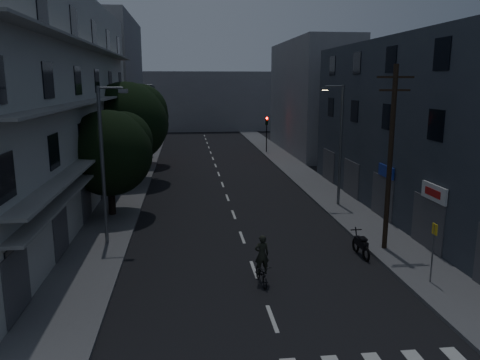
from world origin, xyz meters
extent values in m
plane|color=black|center=(0.00, 25.00, 0.00)|extent=(160.00, 160.00, 0.00)
cube|color=#565659|center=(-7.50, 25.00, 0.07)|extent=(3.00, 90.00, 0.15)
cube|color=#565659|center=(7.50, 25.00, 0.07)|extent=(3.00, 90.00, 0.15)
cube|color=beige|center=(0.00, 2.00, 0.01)|extent=(0.15, 2.00, 0.01)
cube|color=beige|center=(0.00, 6.50, 0.01)|extent=(0.15, 2.00, 0.01)
cube|color=beige|center=(0.00, 11.00, 0.01)|extent=(0.15, 2.00, 0.01)
cube|color=beige|center=(0.00, 15.50, 0.01)|extent=(0.15, 2.00, 0.01)
cube|color=beige|center=(0.00, 20.00, 0.01)|extent=(0.15, 2.00, 0.01)
cube|color=beige|center=(0.00, 24.50, 0.01)|extent=(0.15, 2.00, 0.01)
cube|color=beige|center=(0.00, 29.00, 0.01)|extent=(0.15, 2.00, 0.01)
cube|color=beige|center=(0.00, 33.50, 0.01)|extent=(0.15, 2.00, 0.01)
cube|color=beige|center=(0.00, 38.00, 0.01)|extent=(0.15, 2.00, 0.01)
cube|color=beige|center=(0.00, 42.50, 0.01)|extent=(0.15, 2.00, 0.01)
cube|color=beige|center=(0.00, 47.00, 0.01)|extent=(0.15, 2.00, 0.01)
cube|color=beige|center=(0.00, 51.50, 0.01)|extent=(0.15, 2.00, 0.01)
cube|color=beige|center=(0.00, 56.00, 0.01)|extent=(0.15, 2.00, 0.01)
cube|color=beige|center=(0.00, 60.50, 0.01)|extent=(0.15, 2.00, 0.01)
cube|color=#B0B0AB|center=(-12.00, 18.00, 7.00)|extent=(6.00, 36.00, 14.00)
cube|color=black|center=(-8.98, 3.00, 2.00)|extent=(0.06, 1.60, 1.60)
cube|color=black|center=(-8.98, 9.00, 2.00)|extent=(0.06, 1.60, 1.60)
cube|color=black|center=(-8.98, 15.00, 2.00)|extent=(0.06, 1.60, 1.60)
cube|color=black|center=(-8.98, 21.00, 2.00)|extent=(0.06, 1.60, 1.60)
cube|color=black|center=(-8.98, 27.00, 2.00)|extent=(0.06, 1.60, 1.60)
cube|color=black|center=(-8.98, 33.00, 2.00)|extent=(0.06, 1.60, 1.60)
cube|color=black|center=(-8.98, 3.00, 5.20)|extent=(0.06, 1.60, 1.60)
cube|color=black|center=(-8.98, 9.00, 5.20)|extent=(0.06, 1.60, 1.60)
cube|color=black|center=(-8.98, 15.00, 5.20)|extent=(0.06, 1.60, 1.60)
cube|color=black|center=(-8.98, 21.00, 5.20)|extent=(0.06, 1.60, 1.60)
cube|color=black|center=(-8.98, 27.00, 5.20)|extent=(0.06, 1.60, 1.60)
cube|color=black|center=(-8.98, 33.00, 5.20)|extent=(0.06, 1.60, 1.60)
cube|color=black|center=(-8.98, 9.00, 8.40)|extent=(0.06, 1.60, 1.60)
cube|color=black|center=(-8.98, 15.00, 8.40)|extent=(0.06, 1.60, 1.60)
cube|color=black|center=(-8.98, 21.00, 8.40)|extent=(0.06, 1.60, 1.60)
cube|color=black|center=(-8.98, 27.00, 8.40)|extent=(0.06, 1.60, 1.60)
cube|color=black|center=(-8.98, 33.00, 8.40)|extent=(0.06, 1.60, 1.60)
cube|color=black|center=(-8.98, 9.00, 11.60)|extent=(0.06, 1.60, 1.60)
cube|color=black|center=(-8.98, 15.00, 11.60)|extent=(0.06, 1.60, 1.60)
cube|color=black|center=(-8.98, 21.00, 11.60)|extent=(0.06, 1.60, 1.60)
cube|color=black|center=(-8.98, 27.00, 11.60)|extent=(0.06, 1.60, 1.60)
cube|color=black|center=(-8.98, 33.00, 11.60)|extent=(0.06, 1.60, 1.60)
cube|color=gray|center=(-8.50, 18.00, 4.00)|extent=(1.00, 32.40, 0.12)
cube|color=gray|center=(-8.50, 18.00, 7.20)|extent=(1.00, 32.40, 0.12)
cube|color=gray|center=(-8.50, 18.00, 10.40)|extent=(1.00, 32.40, 0.12)
cube|color=gray|center=(-8.60, 18.00, 3.10)|extent=(0.80, 32.40, 0.12)
cube|color=#424247|center=(-8.97, 3.00, 1.40)|extent=(0.06, 2.40, 2.40)
cube|color=#424247|center=(-8.97, 9.00, 1.40)|extent=(0.06, 2.40, 2.40)
cube|color=#424247|center=(-8.97, 15.00, 1.40)|extent=(0.06, 2.40, 2.40)
cube|color=#424247|center=(-8.97, 21.00, 1.40)|extent=(0.06, 2.40, 2.40)
cube|color=#424247|center=(-8.97, 27.00, 1.40)|extent=(0.06, 2.40, 2.40)
cube|color=#424247|center=(-8.97, 33.00, 1.40)|extent=(0.06, 2.40, 2.40)
cube|color=#2C333C|center=(12.00, 14.00, 5.50)|extent=(6.00, 28.00, 11.00)
cube|color=black|center=(8.98, 8.00, 6.30)|extent=(0.06, 1.40, 1.50)
cube|color=black|center=(8.98, 13.50, 6.30)|extent=(0.06, 1.40, 1.50)
cube|color=black|center=(8.98, 19.00, 6.30)|extent=(0.06, 1.40, 1.50)
cube|color=black|center=(8.98, 24.50, 6.30)|extent=(0.06, 1.40, 1.50)
cube|color=black|center=(8.98, 8.00, 9.60)|extent=(0.06, 1.40, 1.50)
cube|color=black|center=(8.98, 13.50, 9.60)|extent=(0.06, 1.40, 1.50)
cube|color=black|center=(8.98, 19.00, 9.60)|extent=(0.06, 1.40, 1.50)
cube|color=black|center=(8.98, 24.50, 9.60)|extent=(0.06, 1.40, 1.50)
cube|color=#424247|center=(8.97, 8.00, 1.40)|extent=(0.06, 3.00, 2.60)
cube|color=#424247|center=(8.97, 13.50, 1.40)|extent=(0.06, 3.00, 2.60)
cube|color=#424247|center=(8.97, 19.00, 1.40)|extent=(0.06, 3.00, 2.60)
cube|color=#424247|center=(8.97, 24.50, 1.40)|extent=(0.06, 3.00, 2.60)
cube|color=silver|center=(8.90, 7.50, 3.10)|extent=(0.12, 2.20, 0.80)
cube|color=#B21414|center=(8.82, 7.50, 3.10)|extent=(0.02, 1.40, 0.36)
cube|color=navy|center=(8.90, 13.00, 3.10)|extent=(0.12, 2.00, 0.70)
cube|color=slate|center=(-12.00, 48.00, 8.00)|extent=(6.00, 20.00, 16.00)
cube|color=slate|center=(12.00, 42.00, 6.50)|extent=(6.00, 20.00, 13.00)
cube|color=slate|center=(0.00, 70.00, 5.00)|extent=(24.00, 8.00, 10.00)
cylinder|color=black|center=(-7.65, 16.03, 1.91)|extent=(0.44, 0.44, 3.53)
sphere|color=black|center=(-7.65, 16.03, 4.03)|extent=(5.29, 5.29, 5.29)
sphere|color=black|center=(-6.85, 16.69, 4.69)|extent=(3.71, 3.71, 3.71)
sphere|color=black|center=(-8.31, 15.50, 4.43)|extent=(3.44, 3.44, 3.44)
cylinder|color=black|center=(-7.71, 25.95, 2.37)|extent=(0.44, 0.44, 4.44)
sphere|color=black|center=(-7.71, 25.95, 5.03)|extent=(6.68, 6.68, 6.68)
sphere|color=black|center=(-6.71, 26.78, 5.86)|extent=(4.68, 4.68, 4.68)
sphere|color=black|center=(-8.55, 25.28, 5.53)|extent=(4.34, 4.34, 4.34)
cylinder|color=black|center=(-7.36, 34.10, 2.00)|extent=(0.44, 0.44, 3.70)
sphere|color=black|center=(-7.36, 34.10, 4.22)|extent=(5.53, 5.53, 5.53)
sphere|color=black|center=(-6.53, 34.79, 4.91)|extent=(3.87, 3.87, 3.87)
sphere|color=black|center=(-8.05, 33.54, 4.64)|extent=(3.59, 3.59, 3.59)
cylinder|color=black|center=(6.59, 41.35, 1.75)|extent=(0.12, 0.12, 3.20)
cube|color=black|center=(6.59, 41.35, 3.80)|extent=(0.28, 0.22, 0.90)
sphere|color=#FF0C05|center=(6.59, 41.20, 4.13)|extent=(0.22, 0.22, 0.22)
sphere|color=#3F330C|center=(6.59, 41.20, 3.83)|extent=(0.22, 0.22, 0.22)
sphere|color=black|center=(6.59, 41.20, 3.53)|extent=(0.22, 0.22, 0.22)
cylinder|color=black|center=(-6.73, 39.47, 1.75)|extent=(0.12, 0.12, 3.20)
cube|color=black|center=(-6.73, 39.47, 3.80)|extent=(0.28, 0.22, 0.90)
sphere|color=#FF0C05|center=(-6.73, 39.32, 4.13)|extent=(0.22, 0.22, 0.22)
sphere|color=#3F330C|center=(-6.73, 39.32, 3.83)|extent=(0.22, 0.22, 0.22)
sphere|color=black|center=(-6.73, 39.32, 3.53)|extent=(0.22, 0.22, 0.22)
cylinder|color=slate|center=(-7.12, 10.60, 4.15)|extent=(0.18, 0.18, 8.00)
cylinder|color=slate|center=(-6.52, 10.60, 8.05)|extent=(1.20, 0.10, 0.10)
cube|color=slate|center=(-5.92, 10.60, 7.90)|extent=(0.45, 0.25, 0.18)
cube|color=#4C4C4C|center=(-5.92, 10.60, 7.80)|extent=(0.35, 0.18, 0.04)
cylinder|color=#595D61|center=(7.30, 16.74, 4.15)|extent=(0.18, 0.18, 8.00)
cylinder|color=#595D61|center=(6.70, 16.74, 8.05)|extent=(1.20, 0.10, 0.10)
cube|color=#595D61|center=(6.10, 16.74, 7.90)|extent=(0.45, 0.25, 0.18)
cube|color=#FFD88C|center=(6.10, 16.74, 7.80)|extent=(0.35, 0.18, 0.04)
cylinder|color=#53555B|center=(-6.99, 29.82, 4.15)|extent=(0.18, 0.18, 8.00)
cylinder|color=#53555B|center=(-6.39, 29.82, 8.05)|extent=(1.20, 0.10, 0.10)
cube|color=#53555B|center=(-5.79, 29.82, 7.90)|extent=(0.45, 0.25, 0.18)
cube|color=#4C4C4C|center=(-5.79, 29.82, 7.80)|extent=(0.35, 0.18, 0.04)
cylinder|color=black|center=(6.87, 8.15, 4.65)|extent=(0.24, 0.24, 9.00)
cube|color=black|center=(6.87, 8.15, 8.55)|extent=(1.80, 0.10, 0.10)
cube|color=black|center=(6.87, 8.15, 7.95)|extent=(1.50, 0.10, 0.10)
cylinder|color=#595B60|center=(7.07, 4.01, 1.40)|extent=(0.06, 0.06, 2.50)
cube|color=yellow|center=(7.07, 4.01, 2.45)|extent=(0.05, 0.35, 0.45)
torus|color=black|center=(5.45, 6.97, 0.32)|extent=(0.14, 0.75, 0.75)
torus|color=black|center=(5.40, 8.24, 0.32)|extent=(0.14, 0.75, 0.75)
cube|color=black|center=(5.42, 7.60, 0.65)|extent=(0.30, 1.17, 0.37)
cube|color=black|center=(5.43, 7.45, 0.93)|extent=(0.33, 0.49, 0.11)
cylinder|color=black|center=(5.40, 8.18, 0.79)|extent=(0.08, 0.46, 0.89)
cube|color=black|center=(5.40, 8.29, 1.11)|extent=(0.58, 0.06, 0.04)
imported|color=black|center=(0.10, 5.00, 0.44)|extent=(0.77, 1.74, 0.89)
imported|color=black|center=(0.10, 5.00, 1.29)|extent=(0.66, 0.47, 1.69)
camera|label=1|loc=(-2.93, -13.17, 8.34)|focal=35.00mm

